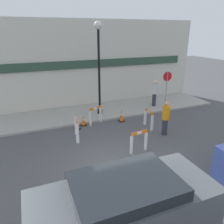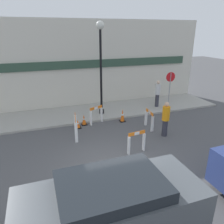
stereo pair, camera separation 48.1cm
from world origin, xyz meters
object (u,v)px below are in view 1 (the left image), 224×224
Objects in this scene: streetlamp_post at (99,57)px; stop_sign at (167,84)px; person_worker at (166,117)px; person_pedestrian at (155,92)px; parked_car_1 at (125,209)px.

streetlamp_post reaches higher than stop_sign.
stop_sign is at bearing -102.54° from person_worker.
stop_sign reaches higher than person_pedestrian.
streetlamp_post reaches higher than parked_car_1.
streetlamp_post is 4.92m from person_worker.
streetlamp_post is 3.00× the size of person_pedestrian.
stop_sign is 10.30m from parked_car_1.
person_pedestrian is (1.73, 3.69, 0.13)m from person_worker.
streetlamp_post reaches higher than person_pedestrian.
person_worker is 4.07m from person_pedestrian.
person_pedestrian is 10.21m from parked_car_1.
streetlamp_post is at bearing -0.68° from stop_sign.
streetlamp_post reaches higher than person_worker.
parked_car_1 is (-6.65, -7.84, -0.64)m from stop_sign.
person_pedestrian is (3.78, 0.00, -2.39)m from streetlamp_post.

